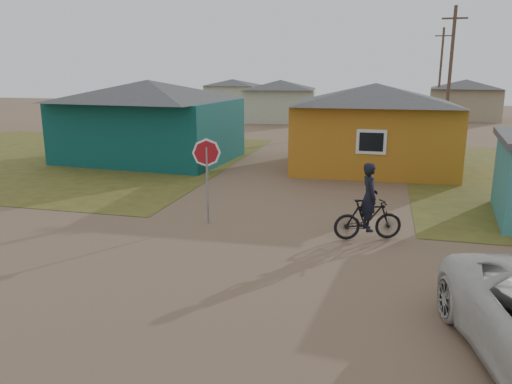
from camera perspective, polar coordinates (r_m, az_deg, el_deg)
ground at (r=11.00m, az=-2.51°, el=-10.35°), size 120.00×120.00×0.00m
grass_nw at (r=28.59m, az=-22.30°, el=3.77°), size 20.00×18.00×0.00m
house_teal at (r=25.88m, az=-12.10°, el=8.13°), size 8.93×7.08×4.00m
house_yellow at (r=23.72m, az=13.30°, el=7.45°), size 7.72×6.76×3.90m
house_pale_west at (r=44.57m, az=2.78°, el=10.45°), size 7.04×6.15×3.60m
house_beige_east at (r=50.16m, az=22.74°, el=9.79°), size 6.95×6.05×3.60m
house_pale_north at (r=58.18m, az=-2.67°, el=11.15°), size 6.28×5.81×3.40m
utility_pole_near at (r=31.79m, az=21.27°, el=12.29°), size 1.40×0.20×8.00m
utility_pole_far at (r=47.81m, az=20.31°, el=12.60°), size 1.40×0.20×8.00m
stop_sign at (r=14.69m, az=-5.65°, el=3.47°), size 0.84×0.07×2.56m
cyclist at (r=13.76m, az=12.72°, el=-2.24°), size 1.94×1.12×2.11m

